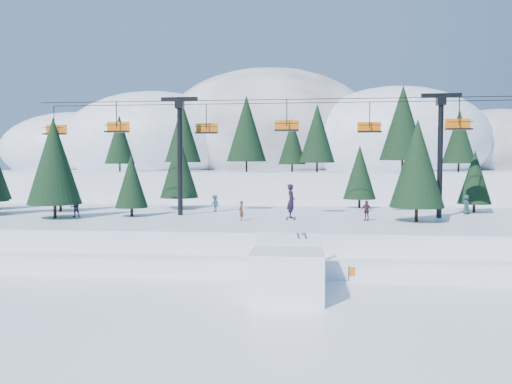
# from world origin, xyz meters

# --- Properties ---
(ground) EXTENTS (160.00, 160.00, 0.00)m
(ground) POSITION_xyz_m (0.00, 0.00, 0.00)
(ground) COLOR white
(ground) RESTS_ON ground
(mid_shelf) EXTENTS (70.00, 22.00, 2.50)m
(mid_shelf) POSITION_xyz_m (0.00, 18.00, 1.25)
(mid_shelf) COLOR white
(mid_shelf) RESTS_ON ground
(berm) EXTENTS (70.00, 6.00, 1.10)m
(berm) POSITION_xyz_m (0.00, 8.00, 0.55)
(berm) COLOR white
(berm) RESTS_ON ground
(mountain_ridge) EXTENTS (119.00, 60.00, 26.46)m
(mountain_ridge) POSITION_xyz_m (-5.08, 73.30, 9.65)
(mountain_ridge) COLOR white
(mountain_ridge) RESTS_ON ground
(jump_kicker) EXTENTS (3.69, 5.03, 5.81)m
(jump_kicker) POSITION_xyz_m (1.12, 1.33, 1.37)
(jump_kicker) COLOR white
(jump_kicker) RESTS_ON ground
(chairlift) EXTENTS (47.11, 3.21, 10.28)m
(chairlift) POSITION_xyz_m (0.48, 18.05, 9.32)
(chairlift) COLOR black
(chairlift) RESTS_ON mid_shelf
(conifer_stand) EXTENTS (61.93, 16.96, 8.61)m
(conifer_stand) POSITION_xyz_m (0.29, 18.82, 6.84)
(conifer_stand) COLOR black
(conifer_stand) RESTS_ON mid_shelf
(distant_skiers) EXTENTS (34.63, 8.08, 1.75)m
(distant_skiers) POSITION_xyz_m (-1.19, 18.31, 3.32)
(distant_skiers) COLOR #3D2A48
(distant_skiers) RESTS_ON mid_shelf
(banner_near) EXTENTS (2.86, 0.23, 0.90)m
(banner_near) POSITION_xyz_m (5.98, 5.08, 0.54)
(banner_near) COLOR black
(banner_near) RESTS_ON ground
(banner_far) EXTENTS (2.84, 0.42, 0.90)m
(banner_far) POSITION_xyz_m (12.04, 6.58, 0.54)
(banner_far) COLOR black
(banner_far) RESTS_ON ground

